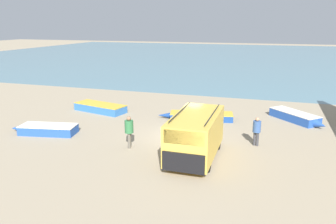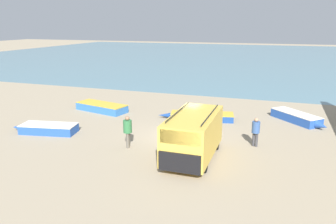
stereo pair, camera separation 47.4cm
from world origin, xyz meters
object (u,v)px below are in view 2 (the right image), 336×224
at_px(fishing_rowboat_0, 200,116).
at_px(fishing_rowboat_2, 100,107).
at_px(parked_van, 193,135).
at_px(fisherman_0, 256,129).
at_px(fisherman_1, 128,129).
at_px(fishing_rowboat_1, 298,118).
at_px(fishing_rowboat_3, 47,128).

distance_m(fishing_rowboat_0, fishing_rowboat_2, 8.12).
relative_size(parked_van, fishing_rowboat_0, 0.90).
bearing_deg(fisherman_0, fishing_rowboat_2, -93.28).
bearing_deg(fisherman_1, fishing_rowboat_1, 28.22).
xyz_separation_m(fishing_rowboat_0, fishing_rowboat_1, (6.67, 1.71, 0.07)).
bearing_deg(fisherman_0, fisherman_1, -54.91).
height_order(fishing_rowboat_3, fisherman_1, fisherman_1).
xyz_separation_m(parked_van, fishing_rowboat_3, (-9.84, 0.86, -0.99)).
distance_m(fisherman_0, fisherman_1, 7.18).
relative_size(parked_van, fishing_rowboat_1, 1.28).
bearing_deg(fishing_rowboat_2, fishing_rowboat_3, 99.06).
bearing_deg(fisherman_1, fishing_rowboat_2, 116.55).
height_order(fishing_rowboat_1, fisherman_1, fisherman_1).
height_order(parked_van, fisherman_0, parked_van).
relative_size(fishing_rowboat_2, fisherman_0, 3.14).
distance_m(fishing_rowboat_0, fisherman_1, 7.18).
distance_m(parked_van, fishing_rowboat_1, 10.19).
relative_size(parked_van, fishing_rowboat_3, 1.15).
height_order(fishing_rowboat_1, fishing_rowboat_2, fishing_rowboat_1).
bearing_deg(fishing_rowboat_3, fisherman_0, 177.50).
xyz_separation_m(fishing_rowboat_2, fishing_rowboat_3, (-0.42, -5.89, -0.02)).
bearing_deg(fishing_rowboat_1, parked_van, -75.94).
xyz_separation_m(fishing_rowboat_0, fishing_rowboat_3, (-8.53, -6.04, 0.04)).
bearing_deg(fishing_rowboat_0, fishing_rowboat_3, 23.80).
distance_m(parked_van, fisherman_0, 3.99).
distance_m(fishing_rowboat_1, fishing_rowboat_2, 14.90).
bearing_deg(fishing_rowboat_3, fisherman_1, 163.26).
xyz_separation_m(fishing_rowboat_1, fisherman_1, (-9.20, -8.37, 0.78)).
xyz_separation_m(parked_van, fishing_rowboat_2, (-9.42, 6.75, -0.97)).
bearing_deg(fishing_rowboat_3, fishing_rowboat_0, -155.52).
distance_m(fishing_rowboat_0, fishing_rowboat_3, 10.46).
bearing_deg(fishing_rowboat_0, fisherman_1, 57.76).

